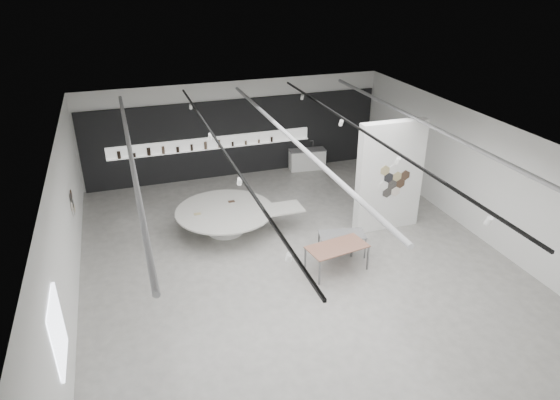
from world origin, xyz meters
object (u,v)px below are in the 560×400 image
object	(u,v)px
partition_column	(390,177)
display_island	(227,217)
sample_table_stone	(342,236)
sample_table_wood	(337,248)
kitchen_counter	(307,159)

from	to	relation	value
partition_column	display_island	bearing A→B (deg)	165.26
display_island	sample_table_stone	size ratio (longest dim) A/B	2.76
partition_column	sample_table_stone	world-z (taller)	partition_column
display_island	sample_table_wood	size ratio (longest dim) A/B	2.23
display_island	sample_table_wood	bearing A→B (deg)	-52.75
display_island	kitchen_counter	size ratio (longest dim) A/B	2.56
partition_column	sample_table_wood	distance (m)	3.35
partition_column	display_island	xyz separation A→B (m)	(-4.99, 1.31, -1.28)
display_island	kitchen_counter	xyz separation A→B (m)	(4.39, 4.21, -0.09)
sample_table_stone	kitchen_counter	bearing A→B (deg)	77.34
partition_column	display_island	world-z (taller)	partition_column
display_island	sample_table_stone	bearing A→B (deg)	-39.87
partition_column	sample_table_wood	xyz separation A→B (m)	(-2.58, -1.84, -1.07)
display_island	partition_column	bearing A→B (deg)	-14.82
display_island	sample_table_wood	xyz separation A→B (m)	(2.41, -3.16, 0.21)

